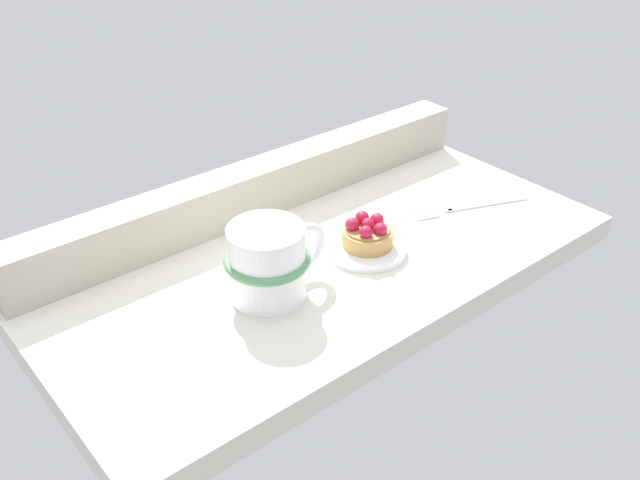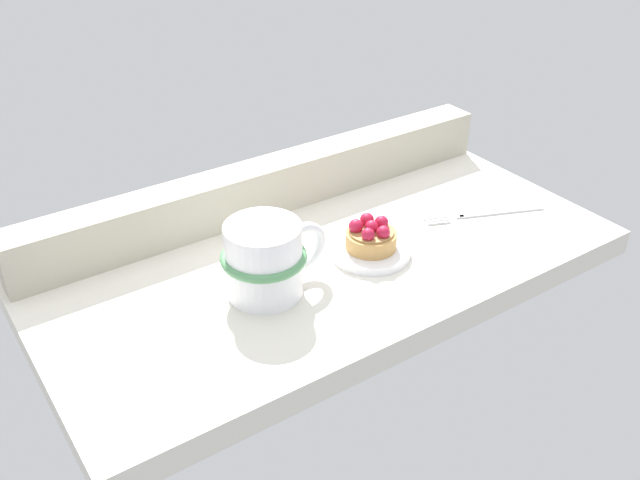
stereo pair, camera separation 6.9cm
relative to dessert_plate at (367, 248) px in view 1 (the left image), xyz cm
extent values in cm
cube|color=silver|center=(-4.58, 2.66, -2.26)|extent=(75.35, 36.46, 3.43)
cube|color=#B2AD99|center=(-4.58, 18.19, 2.99)|extent=(73.84, 5.40, 7.07)
cylinder|color=white|center=(0.00, 0.00, 0.04)|extent=(10.37, 10.37, 1.16)
cylinder|color=white|center=(0.00, 0.00, -0.25)|extent=(5.70, 5.70, 0.58)
cylinder|color=tan|center=(0.00, 0.00, 1.70)|extent=(6.63, 6.63, 2.17)
cylinder|color=#A37942|center=(0.00, 0.00, 2.93)|extent=(5.83, 5.83, 0.30)
sphere|color=#B71938|center=(0.00, 0.00, 3.67)|extent=(1.67, 1.67, 1.67)
sphere|color=#B71938|center=(1.80, 0.24, 3.58)|extent=(1.82, 1.82, 1.82)
sphere|color=#B71938|center=(0.61, 1.77, 3.65)|extent=(1.86, 1.86, 1.86)
sphere|color=#B71938|center=(-1.58, 1.25, 3.66)|extent=(1.87, 1.87, 1.87)
sphere|color=#B71938|center=(-1.49, -1.19, 3.61)|extent=(1.68, 1.68, 1.68)
sphere|color=#B71938|center=(0.44, -1.83, 3.59)|extent=(1.71, 1.71, 1.71)
cylinder|color=white|center=(-15.60, 0.46, 4.11)|extent=(9.07, 9.07, 9.29)
torus|color=#569960|center=(-15.60, 0.46, 4.58)|extent=(10.23, 10.23, 1.12)
torus|color=white|center=(-10.15, 0.46, 4.11)|extent=(6.39, 1.19, 6.39)
cube|color=silver|center=(22.25, -2.04, -0.24)|extent=(12.16, 5.53, 0.60)
cube|color=silver|center=(16.30, 0.41, -0.24)|extent=(1.32, 0.97, 0.60)
cube|color=silver|center=(13.48, 2.76, -0.24)|extent=(3.33, 1.55, 0.60)
cube|color=silver|center=(13.20, 2.08, -0.24)|extent=(3.33, 1.55, 0.60)
cube|color=silver|center=(12.93, 1.40, -0.24)|extent=(3.33, 1.55, 0.60)
cube|color=silver|center=(12.65, 0.72, -0.24)|extent=(3.33, 1.55, 0.60)
camera|label=1|loc=(-54.71, -56.41, 49.99)|focal=39.94mm
camera|label=2|loc=(-49.20, -60.55, 49.99)|focal=39.94mm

